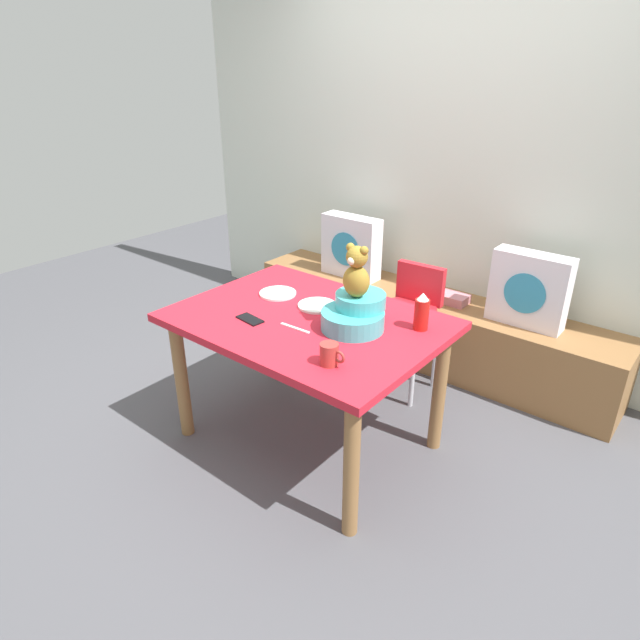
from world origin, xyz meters
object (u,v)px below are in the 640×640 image
pillow_floral_right (529,290)px  cell_phone (250,319)px  infant_seat_teal (355,314)px  highchair (409,313)px  teddy_bear (356,272)px  coffee_mug (330,354)px  dinner_plate_far (278,293)px  ketchup_bottle (422,312)px  dining_table (307,336)px  dinner_plate_near (317,305)px  book_stack (452,298)px  pillow_floral_left (351,247)px

pillow_floral_right → cell_phone: size_ratio=3.06×
infant_seat_teal → cell_phone: size_ratio=2.29×
highchair → teddy_bear: size_ratio=3.16×
infant_seat_teal → coffee_mug: size_ratio=2.75×
pillow_floral_right → highchair: size_ratio=0.56×
highchair → infant_seat_teal: (0.12, -0.72, 0.29)m
teddy_bear → coffee_mug: bearing=-70.6°
infant_seat_teal → coffee_mug: 0.37m
dinner_plate_far → cell_phone: 0.34m
ketchup_bottle → cell_phone: size_ratio=1.28×
highchair → ketchup_bottle: ketchup_bottle is taller
highchair → coffee_mug: 1.13m
dining_table → dinner_plate_near: dinner_plate_near is taller
coffee_mug → dinner_plate_near: 0.59m
book_stack → highchair: (-0.07, -0.44, 0.03)m
dinner_plate_near → ketchup_bottle: bearing=11.3°
highchair → dinner_plate_far: (-0.44, -0.66, 0.22)m
teddy_bear → infant_seat_teal: bearing=90.0°
dinner_plate_far → book_stack: bearing=65.1°
pillow_floral_left → cell_phone: size_ratio=3.06×
coffee_mug → dinner_plate_near: size_ratio=0.60×
teddy_bear → dining_table: bearing=-165.8°
dining_table → coffee_mug: (0.37, -0.29, 0.15)m
cell_phone → pillow_floral_right: bearing=-25.2°
pillow_floral_left → teddy_bear: teddy_bear is taller
ketchup_bottle → teddy_bear: bearing=-144.0°
dining_table → dinner_plate_near: bearing=109.5°
dinner_plate_near → cell_phone: bearing=-114.6°
pillow_floral_left → dining_table: (0.61, -1.20, -0.04)m
pillow_floral_left → ketchup_bottle: size_ratio=2.38×
book_stack → teddy_bear: size_ratio=0.80×
dining_table → teddy_bear: bearing=14.2°
coffee_mug → teddy_bear: bearing=109.4°
pillow_floral_left → book_stack: bearing=1.5°
book_stack → coffee_mug: coffee_mug is taller
pillow_floral_left → teddy_bear: 1.47m
dining_table → cell_phone: bearing=-135.4°
dinner_plate_near → cell_phone: 0.37m
book_stack → dinner_plate_far: 1.24m
teddy_bear → cell_phone: teddy_bear is taller
pillow_floral_left → dining_table: 1.35m
pillow_floral_left → cell_phone: bearing=-73.7°
pillow_floral_right → dinner_plate_far: (-0.99, -1.08, 0.07)m
infant_seat_teal → dinner_plate_far: (-0.56, 0.06, -0.07)m
book_stack → dinner_plate_far: size_ratio=1.00×
coffee_mug → ketchup_bottle: bearing=76.6°
pillow_floral_left → coffee_mug: size_ratio=3.67×
pillow_floral_left → dinner_plate_near: bearing=-62.2°
ketchup_bottle → dinner_plate_near: 0.56m
highchair → coffee_mug: (0.24, -1.08, 0.27)m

